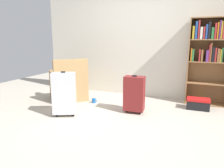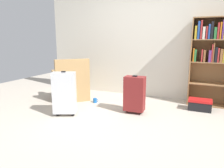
% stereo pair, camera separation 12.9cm
% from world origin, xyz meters
% --- Properties ---
extents(ground_plane, '(8.65, 8.65, 0.00)m').
position_xyz_m(ground_plane, '(0.00, 0.00, 0.00)').
color(ground_plane, '#B2A899').
extents(back_wall, '(4.94, 0.10, 2.60)m').
position_xyz_m(back_wall, '(0.00, 1.88, 1.30)').
color(back_wall, beige).
rests_on(back_wall, ground).
extents(bookshelf, '(0.80, 0.31, 1.70)m').
position_xyz_m(bookshelf, '(1.36, 1.67, 1.03)').
color(bookshelf, olive).
rests_on(bookshelf, ground).
extents(armchair, '(0.99, 0.99, 0.90)m').
position_xyz_m(armchair, '(-1.42, 0.91, 0.32)').
color(armchair, '#9E7A4C').
rests_on(armchair, ground).
extents(mug, '(0.12, 0.08, 0.10)m').
position_xyz_m(mug, '(-0.80, 0.88, 0.05)').
color(mug, '#1959A5').
rests_on(mug, ground).
extents(storage_box, '(0.41, 0.27, 0.21)m').
position_xyz_m(storage_box, '(1.21, 1.26, 0.11)').
color(storage_box, black).
rests_on(storage_box, ground).
extents(suitcase_silver, '(0.43, 0.33, 0.78)m').
position_xyz_m(suitcase_silver, '(-0.91, 0.01, 0.40)').
color(suitcase_silver, '#B7BABF').
rests_on(suitcase_silver, ground).
extents(suitcase_dark_red, '(0.36, 0.24, 0.68)m').
position_xyz_m(suitcase_dark_red, '(0.14, 0.61, 0.35)').
color(suitcase_dark_red, maroon).
rests_on(suitcase_dark_red, ground).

